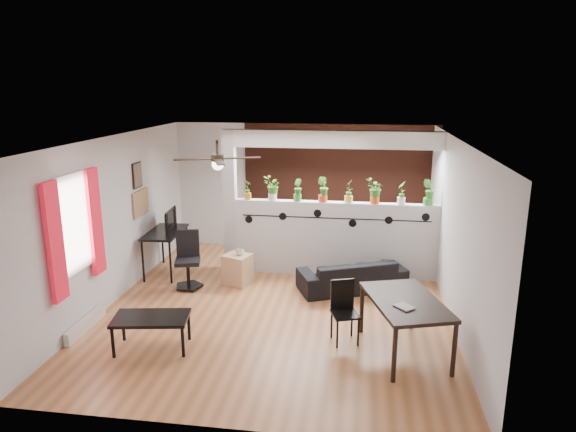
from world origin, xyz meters
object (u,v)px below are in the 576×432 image
(sofa, at_px, (352,275))
(computer_desk, at_px, (165,235))
(potted_plant_2, at_px, (298,189))
(office_chair, at_px, (188,263))
(potted_plant_4, at_px, (349,190))
(dining_table, at_px, (406,305))
(potted_plant_0, at_px, (248,189))
(potted_plant_7, at_px, (429,192))
(potted_plant_1, at_px, (272,188))
(folding_chair, at_px, (344,305))
(potted_plant_6, at_px, (402,192))
(coffee_table, at_px, (151,320))
(potted_plant_5, at_px, (375,190))
(cube_shelf, at_px, (237,269))
(ceiling_fan, at_px, (218,160))
(cup, at_px, (240,252))
(potted_plant_3, at_px, (323,189))

(sofa, xyz_separation_m, computer_desk, (-3.39, 0.32, 0.47))
(potted_plant_2, relative_size, office_chair, 0.41)
(potted_plant_2, bearing_deg, potted_plant_4, 0.00)
(computer_desk, xyz_separation_m, dining_table, (4.09, -2.35, -0.06))
(potted_plant_0, xyz_separation_m, potted_plant_7, (3.16, 0.00, 0.05))
(potted_plant_1, height_order, folding_chair, potted_plant_1)
(potted_plant_6, bearing_deg, dining_table, -91.85)
(coffee_table, bearing_deg, potted_plant_1, 70.62)
(potted_plant_1, distance_m, folding_chair, 3.02)
(potted_plant_5, height_order, cube_shelf, potted_plant_5)
(potted_plant_2, distance_m, cube_shelf, 1.76)
(sofa, xyz_separation_m, dining_table, (0.71, -2.04, 0.41))
(cube_shelf, bearing_deg, folding_chair, -23.67)
(potted_plant_6, xyz_separation_m, sofa, (-0.79, -0.66, -1.31))
(potted_plant_2, relative_size, coffee_table, 0.38)
(potted_plant_1, distance_m, coffee_table, 3.45)
(ceiling_fan, bearing_deg, office_chair, 134.36)
(cup, relative_size, office_chair, 0.14)
(potted_plant_0, height_order, potted_plant_7, potted_plant_7)
(computer_desk, bearing_deg, sofa, -5.34)
(potted_plant_0, height_order, cup, potted_plant_0)
(coffee_table, bearing_deg, dining_table, 6.34)
(potted_plant_6, distance_m, cup, 2.97)
(potted_plant_7, relative_size, dining_table, 0.29)
(ceiling_fan, distance_m, folding_chair, 2.68)
(ceiling_fan, distance_m, dining_table, 3.25)
(potted_plant_0, xyz_separation_m, sofa, (1.92, -0.66, -1.29))
(potted_plant_2, relative_size, potted_plant_7, 0.89)
(potted_plant_6, distance_m, coffee_table, 4.67)
(ceiling_fan, bearing_deg, computer_desk, 134.80)
(potted_plant_5, relative_size, cup, 3.34)
(potted_plant_1, relative_size, cup, 3.31)
(potted_plant_3, distance_m, potted_plant_6, 1.35)
(potted_plant_5, height_order, office_chair, potted_plant_5)
(sofa, height_order, dining_table, dining_table)
(coffee_table, bearing_deg, potted_plant_4, 51.51)
(potted_plant_6, xyz_separation_m, potted_plant_7, (0.45, 0.00, 0.02))
(potted_plant_1, xyz_separation_m, cup, (-0.45, -0.70, -1.00))
(ceiling_fan, xyz_separation_m, potted_plant_6, (2.73, 1.80, -0.75))
(potted_plant_6, relative_size, folding_chair, 0.48)
(potted_plant_5, bearing_deg, potted_plant_4, 180.00)
(potted_plant_6, relative_size, computer_desk, 0.36)
(potted_plant_2, relative_size, cup, 3.04)
(potted_plant_1, xyz_separation_m, sofa, (1.46, -0.66, -1.33))
(cube_shelf, distance_m, folding_chair, 2.58)
(sofa, distance_m, dining_table, 2.19)
(sofa, xyz_separation_m, folding_chair, (-0.08, -1.80, 0.25))
(potted_plant_5, bearing_deg, computer_desk, -174.79)
(computer_desk, distance_m, dining_table, 4.72)
(potted_plant_3, bearing_deg, cup, -152.57)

